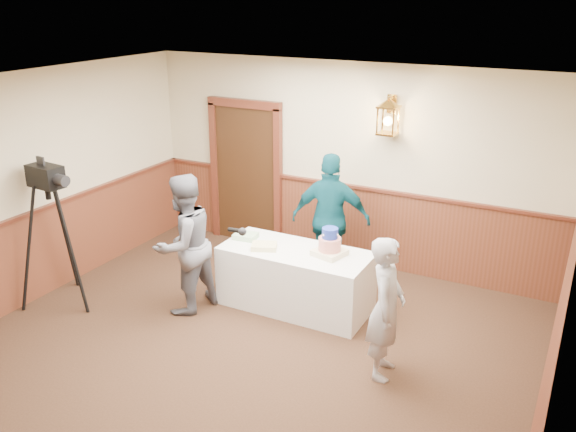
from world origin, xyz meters
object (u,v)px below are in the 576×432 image
object	(u,v)px
sheet_cake_yellow	(264,246)
interviewer	(184,244)
display_table	(296,279)
baker	(386,308)
sheet_cake_green	(246,236)
tiered_cake	(330,245)
assistant_p	(331,219)
tv_camera_rig	(55,243)

from	to	relation	value
sheet_cake_yellow	interviewer	bearing A→B (deg)	-145.82
display_table	baker	world-z (taller)	baker
baker	display_table	bearing A→B (deg)	50.15
sheet_cake_green	tiered_cake	bearing A→B (deg)	0.81
tiered_cake	sheet_cake_yellow	world-z (taller)	tiered_cake
baker	assistant_p	bearing A→B (deg)	29.03
display_table	tv_camera_rig	xyz separation A→B (m)	(-2.62, -1.25, 0.42)
baker	tv_camera_rig	world-z (taller)	tv_camera_rig
tiered_cake	baker	world-z (taller)	baker
interviewer	assistant_p	bearing A→B (deg)	154.25
display_table	assistant_p	distance (m)	0.99
baker	tv_camera_rig	size ratio (longest dim) A/B	0.84
sheet_cake_green	baker	bearing A→B (deg)	-22.14
baker	tv_camera_rig	distance (m)	4.05
display_table	tiered_cake	distance (m)	0.66
assistant_p	sheet_cake_yellow	bearing A→B (deg)	51.90
display_table	sheet_cake_green	world-z (taller)	sheet_cake_green
tiered_cake	interviewer	size ratio (longest dim) A/B	0.24
tiered_cake	tv_camera_rig	size ratio (longest dim) A/B	0.23
interviewer	tv_camera_rig	bearing A→B (deg)	-55.47
tiered_cake	interviewer	distance (m)	1.71
sheet_cake_yellow	baker	world-z (taller)	baker
tiered_cake	sheet_cake_yellow	size ratio (longest dim) A/B	1.36
baker	tiered_cake	bearing A→B (deg)	39.10
sheet_cake_green	assistant_p	distance (m)	1.15
tiered_cake	baker	bearing A→B (deg)	-41.53
display_table	baker	bearing A→B (deg)	-30.48
display_table	assistant_p	xyz separation A→B (m)	(0.08, 0.86, 0.50)
sheet_cake_yellow	tv_camera_rig	world-z (taller)	tv_camera_rig
assistant_p	tiered_cake	bearing A→B (deg)	98.40
sheet_cake_yellow	sheet_cake_green	distance (m)	0.40
sheet_cake_yellow	sheet_cake_green	xyz separation A→B (m)	(-0.36, 0.17, 0.00)
assistant_p	tv_camera_rig	world-z (taller)	tv_camera_rig
interviewer	assistant_p	size ratio (longest dim) A/B	0.97
interviewer	assistant_p	xyz separation A→B (m)	(1.21, 1.52, 0.02)
sheet_cake_yellow	tv_camera_rig	distance (m)	2.52
tiered_cake	tv_camera_rig	world-z (taller)	tv_camera_rig
display_table	interviewer	xyz separation A→B (m)	(-1.14, -0.66, 0.48)
tiered_cake	sheet_cake_green	distance (m)	1.14
sheet_cake_yellow	tv_camera_rig	size ratio (longest dim) A/B	0.17
sheet_cake_green	assistant_p	world-z (taller)	assistant_p
sheet_cake_yellow	sheet_cake_green	world-z (taller)	sheet_cake_green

